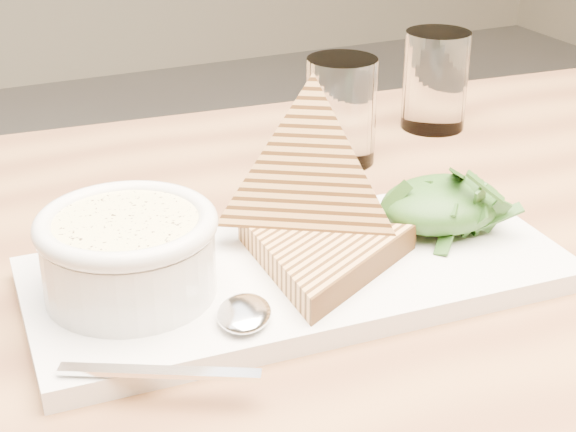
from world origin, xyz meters
name	(u,v)px	position (x,y,z in m)	size (l,w,h in m)	color
table_top	(366,279)	(-0.17, -0.11, 0.73)	(1.22, 0.82, 0.04)	#94663C
table_leg_br	(555,309)	(0.39, 0.25, 0.36)	(0.06, 0.06, 0.71)	#94663C
platter	(299,274)	(-0.24, -0.12, 0.76)	(0.42, 0.19, 0.02)	silver
soup_bowl	(129,263)	(-0.37, -0.11, 0.79)	(0.13, 0.13, 0.05)	silver
soup	(126,226)	(-0.37, -0.11, 0.82)	(0.11, 0.11, 0.01)	#FAED9C
bowl_rim	(126,223)	(-0.37, -0.11, 0.83)	(0.13, 0.13, 0.01)	silver
sandwich_flat	(322,256)	(-0.23, -0.13, 0.78)	(0.17, 0.17, 0.02)	tan
sandwich_lean	(309,179)	(-0.22, -0.08, 0.82)	(0.17, 0.17, 0.09)	tan
salad_base	(442,204)	(-0.11, -0.11, 0.79)	(0.11, 0.09, 0.04)	black
arugula_pile	(442,198)	(-0.11, -0.11, 0.80)	(0.11, 0.10, 0.05)	#396226
spoon_bowl	(244,313)	(-0.31, -0.18, 0.78)	(0.04, 0.05, 0.01)	silver
spoon_handle	(160,372)	(-0.39, -0.22, 0.77)	(0.13, 0.01, 0.00)	silver
glass_near	(341,111)	(-0.10, 0.09, 0.81)	(0.07, 0.07, 0.11)	white
glass_far	(435,80)	(0.05, 0.14, 0.81)	(0.07, 0.07, 0.11)	white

